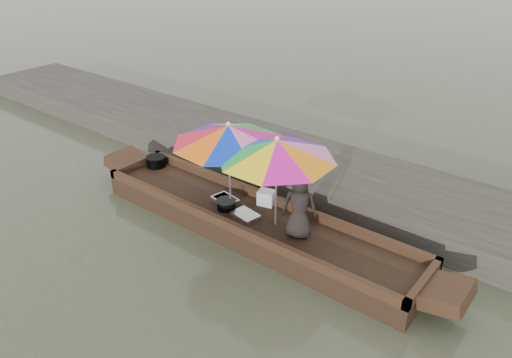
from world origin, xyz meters
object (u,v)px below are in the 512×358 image
Objects in this scene: boat_hull at (252,224)px; supply_bag at (267,198)px; vendor at (299,206)px; umbrella_bow at (229,166)px; tray_crayfish at (225,200)px; cooking_pot at (156,161)px; umbrella_stern at (276,183)px; charcoal_grill at (226,205)px; tray_scallop at (245,215)px.

boat_hull is 21.33× the size of supply_bag.
umbrella_bow is at bearing -28.30° from vendor.
vendor is at bearing -2.16° from tray_crayfish.
supply_bag is at bearing 34.01° from tray_crayfish.
supply_bag reaches higher than tray_crayfish.
umbrella_stern is (3.17, -0.29, 0.67)m from cooking_pot.
tray_crayfish is 1.40× the size of charcoal_grill.
tray_scallop is at bearing -13.52° from tray_crayfish.
tray_crayfish reaches higher than tray_scallop.
cooking_pot is 0.87× the size of tray_scallop.
umbrella_stern is (0.48, 0.00, 0.95)m from boat_hull.
boat_hull is 3.20× the size of umbrella_bow.
tray_scallop is 0.55m from supply_bag.
umbrella_bow reaches higher than vendor.
charcoal_grill is 0.29× the size of vendor.
cooking_pot is (-2.69, 0.29, 0.28)m from boat_hull.
tray_crayfish is 0.73m from supply_bag.
umbrella_stern reaches higher than charcoal_grill.
boat_hull is at bearing -4.02° from tray_crayfish.
tray_scallop reaches higher than boat_hull.
tray_scallop is at bearing 0.45° from charcoal_grill.
supply_bag is 0.90m from umbrella_bow.
vendor is (1.00, 0.08, 0.51)m from tray_scallop.
umbrella_bow is (-0.48, 0.00, 0.95)m from boat_hull.
umbrella_bow reaches higher than supply_bag.
umbrella_stern is at bearing 5.62° from charcoal_grill.
charcoal_grill is (0.15, -0.14, 0.03)m from tray_crayfish.
vendor is at bearing -1.79° from umbrella_stern.
vendor reaches higher than charcoal_grill.
charcoal_grill is at bearing -169.08° from boat_hull.
umbrella_stern reaches higher than cooking_pot.
tray_scallop is 0.93m from umbrella_stern.
umbrella_stern reaches higher than supply_bag.
boat_hull is 0.55m from supply_bag.
umbrella_bow reaches higher than tray_crayfish.
supply_bag reaches higher than charcoal_grill.
tray_crayfish reaches higher than boat_hull.
charcoal_grill is 1.13× the size of supply_bag.
umbrella_stern reaches higher than vendor.
tray_scallop is at bearing -92.90° from supply_bag.
umbrella_bow is (-1.41, 0.01, 0.23)m from vendor.
boat_hull is 1.06m from umbrella_bow.
vendor reaches higher than tray_scallop.
supply_bag is (2.65, 0.16, 0.03)m from cooking_pot.
charcoal_grill is (2.20, -0.38, -0.03)m from cooking_pot.
supply_bag is at bearing 50.37° from charcoal_grill.
umbrella_bow reaches higher than charcoal_grill.
cooking_pot is at bearing 173.91° from boat_hull.
umbrella_stern is at bearing -2.31° from tray_crayfish.
cooking_pot is at bearing -176.49° from supply_bag.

